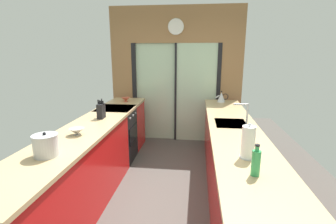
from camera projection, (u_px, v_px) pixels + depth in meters
The scene contains 13 objects.
ground_plane at pixel (164, 181), 3.63m from camera, with size 5.04×7.60×0.02m, color #4C4742.
back_wall_unit at pixel (176, 67), 5.01m from camera, with size 2.64×0.12×2.70m.
left_counter_run at pixel (89, 162), 3.17m from camera, with size 0.62×3.80×0.92m.
right_counter_run at pixel (233, 163), 3.13m from camera, with size 0.62×3.80×0.92m.
sink_faucet at pixel (245, 110), 3.20m from camera, with size 0.19×0.02×0.27m.
oven_range at pixel (117, 134), 4.25m from camera, with size 0.60×0.60×0.92m.
mixing_bowl_near at pixel (77, 131), 2.79m from camera, with size 0.17×0.17×0.08m.
mixing_bowl_far at pixel (126, 99), 4.67m from camera, with size 0.16×0.16×0.08m.
knife_block at pixel (101, 111), 3.48m from camera, with size 0.09×0.14×0.28m.
stock_pot at pixel (46, 145), 2.21m from camera, with size 0.22×0.22×0.22m.
kettle at pixel (221, 97), 4.63m from camera, with size 0.24×0.15×0.21m.
soap_bottle at pixel (256, 162), 1.86m from camera, with size 0.07×0.07×0.25m.
paper_towel_roll at pixel (248, 142), 2.16m from camera, with size 0.13×0.13×0.32m.
Camera 1 is at (0.44, -2.66, 1.83)m, focal length 26.61 mm.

